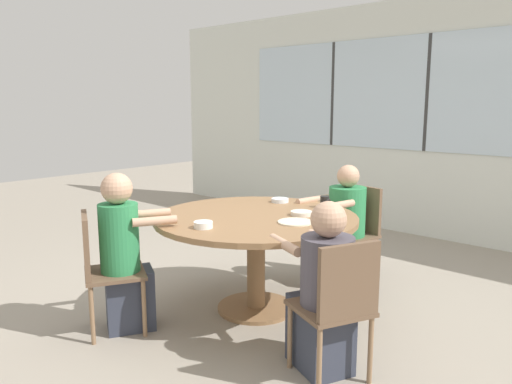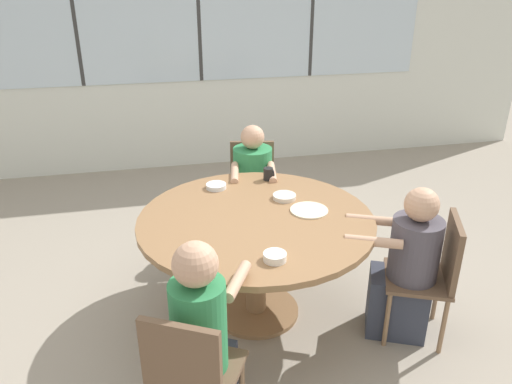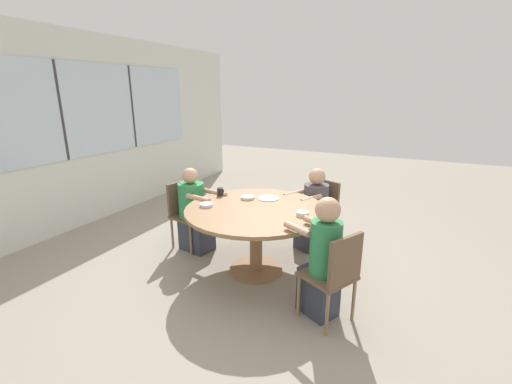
{
  "view_description": "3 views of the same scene",
  "coord_description": "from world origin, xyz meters",
  "px_view_note": "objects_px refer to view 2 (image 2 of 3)",
  "views": [
    {
      "loc": [
        2.48,
        -2.73,
        1.6
      ],
      "look_at": [
        0.0,
        0.0,
        0.94
      ],
      "focal_mm": 35.0,
      "sensor_mm": 36.0,
      "label": 1
    },
    {
      "loc": [
        -0.61,
        -2.81,
        2.25
      ],
      "look_at": [
        0.0,
        0.0,
        0.94
      ],
      "focal_mm": 35.0,
      "sensor_mm": 36.0,
      "label": 2
    },
    {
      "loc": [
        -3.15,
        -1.52,
        1.97
      ],
      "look_at": [
        0.0,
        0.0,
        0.94
      ],
      "focal_mm": 24.0,
      "sensor_mm": 36.0,
      "label": 3
    }
  ],
  "objects_px": {
    "chair_for_woman_green_shirt": "(252,182)",
    "person_man_teal_shirt": "(202,346)",
    "bowl_white_shallow": "(284,197)",
    "bowl_cereal": "(275,257)",
    "chair_for_man_teal_shirt": "(190,372)",
    "chair_for_man_blue_shirt": "(434,269)",
    "coffee_mug": "(269,174)",
    "person_man_blue_shirt": "(406,271)",
    "person_woman_green_shirt": "(253,194)",
    "bowl_fruit": "(216,186)"
  },
  "relations": [
    {
      "from": "coffee_mug",
      "to": "bowl_white_shallow",
      "type": "bearing_deg",
      "value": -85.49
    },
    {
      "from": "chair_for_man_blue_shirt",
      "to": "coffee_mug",
      "type": "xyz_separation_m",
      "value": [
        -0.82,
        1.04,
        0.29
      ]
    },
    {
      "from": "chair_for_woman_green_shirt",
      "to": "bowl_white_shallow",
      "type": "distance_m",
      "value": 0.93
    },
    {
      "from": "person_woman_green_shirt",
      "to": "person_man_teal_shirt",
      "type": "relative_size",
      "value": 0.94
    },
    {
      "from": "bowl_white_shallow",
      "to": "coffee_mug",
      "type": "bearing_deg",
      "value": 94.51
    },
    {
      "from": "chair_for_man_teal_shirt",
      "to": "chair_for_woman_green_shirt",
      "type": "bearing_deg",
      "value": 98.66
    },
    {
      "from": "chair_for_man_teal_shirt",
      "to": "coffee_mug",
      "type": "height_order",
      "value": "chair_for_man_teal_shirt"
    },
    {
      "from": "bowl_cereal",
      "to": "bowl_fruit",
      "type": "height_order",
      "value": "bowl_cereal"
    },
    {
      "from": "bowl_fruit",
      "to": "chair_for_man_teal_shirt",
      "type": "bearing_deg",
      "value": -102.89
    },
    {
      "from": "person_woman_green_shirt",
      "to": "bowl_fruit",
      "type": "relative_size",
      "value": 7.23
    },
    {
      "from": "chair_for_man_blue_shirt",
      "to": "bowl_white_shallow",
      "type": "distance_m",
      "value": 1.08
    },
    {
      "from": "chair_for_man_blue_shirt",
      "to": "coffee_mug",
      "type": "distance_m",
      "value": 1.36
    },
    {
      "from": "chair_for_woman_green_shirt",
      "to": "chair_for_man_teal_shirt",
      "type": "bearing_deg",
      "value": 81.34
    },
    {
      "from": "chair_for_man_teal_shirt",
      "to": "bowl_white_shallow",
      "type": "bearing_deg",
      "value": 85.51
    },
    {
      "from": "bowl_cereal",
      "to": "bowl_fruit",
      "type": "distance_m",
      "value": 1.06
    },
    {
      "from": "person_man_blue_shirt",
      "to": "chair_for_man_blue_shirt",
      "type": "bearing_deg",
      "value": -90.0
    },
    {
      "from": "person_man_blue_shirt",
      "to": "bowl_white_shallow",
      "type": "height_order",
      "value": "person_man_blue_shirt"
    },
    {
      "from": "chair_for_woman_green_shirt",
      "to": "person_woman_green_shirt",
      "type": "relative_size",
      "value": 0.8
    },
    {
      "from": "chair_for_woman_green_shirt",
      "to": "person_man_teal_shirt",
      "type": "xyz_separation_m",
      "value": [
        -0.67,
        -1.99,
        0.02
      ]
    },
    {
      "from": "chair_for_man_blue_shirt",
      "to": "coffee_mug",
      "type": "height_order",
      "value": "chair_for_man_blue_shirt"
    },
    {
      "from": "person_woman_green_shirt",
      "to": "person_man_blue_shirt",
      "type": "distance_m",
      "value": 1.52
    },
    {
      "from": "person_woman_green_shirt",
      "to": "bowl_white_shallow",
      "type": "relative_size",
      "value": 6.58
    },
    {
      "from": "chair_for_woman_green_shirt",
      "to": "person_man_blue_shirt",
      "type": "height_order",
      "value": "person_man_blue_shirt"
    },
    {
      "from": "chair_for_man_blue_shirt",
      "to": "coffee_mug",
      "type": "relative_size",
      "value": 9.03
    },
    {
      "from": "chair_for_man_teal_shirt",
      "to": "person_man_teal_shirt",
      "type": "relative_size",
      "value": 0.76
    },
    {
      "from": "person_woman_green_shirt",
      "to": "person_man_blue_shirt",
      "type": "height_order",
      "value": "person_woman_green_shirt"
    },
    {
      "from": "chair_for_man_teal_shirt",
      "to": "coffee_mug",
      "type": "xyz_separation_m",
      "value": [
        0.76,
        1.6,
        0.29
      ]
    },
    {
      "from": "chair_for_woman_green_shirt",
      "to": "chair_for_man_teal_shirt",
      "type": "relative_size",
      "value": 1.0
    },
    {
      "from": "bowl_white_shallow",
      "to": "person_man_blue_shirt",
      "type": "bearing_deg",
      "value": -44.29
    },
    {
      "from": "bowl_cereal",
      "to": "bowl_fruit",
      "type": "bearing_deg",
      "value": 99.76
    },
    {
      "from": "bowl_cereal",
      "to": "chair_for_man_blue_shirt",
      "type": "bearing_deg",
      "value": 3.76
    },
    {
      "from": "person_woman_green_shirt",
      "to": "chair_for_man_teal_shirt",
      "type": "bearing_deg",
      "value": 80.64
    },
    {
      "from": "chair_for_man_teal_shirt",
      "to": "bowl_white_shallow",
      "type": "distance_m",
      "value": 1.49
    },
    {
      "from": "bowl_cereal",
      "to": "coffee_mug",
      "type": "bearing_deg",
      "value": 78.16
    },
    {
      "from": "coffee_mug",
      "to": "bowl_fruit",
      "type": "xyz_separation_m",
      "value": [
        -0.41,
        -0.07,
        -0.03
      ]
    },
    {
      "from": "chair_for_woman_green_shirt",
      "to": "person_man_blue_shirt",
      "type": "bearing_deg",
      "value": 124.87
    },
    {
      "from": "bowl_white_shallow",
      "to": "bowl_cereal",
      "type": "height_order",
      "value": "bowl_cereal"
    },
    {
      "from": "chair_for_man_blue_shirt",
      "to": "bowl_fruit",
      "type": "height_order",
      "value": "chair_for_man_blue_shirt"
    },
    {
      "from": "bowl_white_shallow",
      "to": "bowl_cereal",
      "type": "bearing_deg",
      "value": -109.0
    },
    {
      "from": "chair_for_woman_green_shirt",
      "to": "coffee_mug",
      "type": "height_order",
      "value": "chair_for_woman_green_shirt"
    },
    {
      "from": "chair_for_man_teal_shirt",
      "to": "bowl_fruit",
      "type": "bearing_deg",
      "value": 105.07
    },
    {
      "from": "chair_for_man_blue_shirt",
      "to": "person_man_blue_shirt",
      "type": "relative_size",
      "value": 0.82
    },
    {
      "from": "chair_for_man_blue_shirt",
      "to": "chair_for_man_teal_shirt",
      "type": "bearing_deg",
      "value": 132.84
    },
    {
      "from": "chair_for_woman_green_shirt",
      "to": "person_man_teal_shirt",
      "type": "bearing_deg",
      "value": 82.0
    },
    {
      "from": "chair_for_woman_green_shirt",
      "to": "bowl_fruit",
      "type": "relative_size",
      "value": 5.81
    },
    {
      "from": "coffee_mug",
      "to": "bowl_fruit",
      "type": "relative_size",
      "value": 0.64
    },
    {
      "from": "chair_for_woman_green_shirt",
      "to": "coffee_mug",
      "type": "bearing_deg",
      "value": 102.24
    },
    {
      "from": "bowl_white_shallow",
      "to": "person_woman_green_shirt",
      "type": "bearing_deg",
      "value": 95.86
    },
    {
      "from": "person_man_teal_shirt",
      "to": "bowl_white_shallow",
      "type": "bearing_deg",
      "value": 84.96
    },
    {
      "from": "chair_for_woman_green_shirt",
      "to": "bowl_cereal",
      "type": "bearing_deg",
      "value": 93.08
    }
  ]
}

